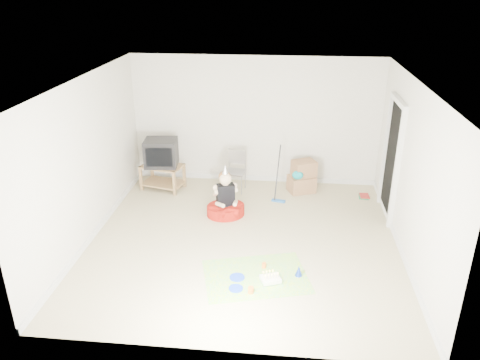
# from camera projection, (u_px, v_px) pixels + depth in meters

# --- Properties ---
(ground) EXTENTS (5.00, 5.00, 0.00)m
(ground) POSITION_uv_depth(u_px,v_px,m) (244.00, 240.00, 7.68)
(ground) COLOR #C0B28A
(ground) RESTS_ON ground
(doorway_recess) EXTENTS (0.02, 0.90, 2.05)m
(doorway_recess) POSITION_uv_depth(u_px,v_px,m) (392.00, 161.00, 8.13)
(doorway_recess) COLOR black
(doorway_recess) RESTS_ON ground
(tv_stand) EXTENTS (0.91, 0.69, 0.50)m
(tv_stand) POSITION_uv_depth(u_px,v_px,m) (163.00, 175.00, 9.45)
(tv_stand) COLOR olive
(tv_stand) RESTS_ON ground
(crt_tv) EXTENTS (0.67, 0.58, 0.54)m
(crt_tv) POSITION_uv_depth(u_px,v_px,m) (161.00, 153.00, 9.26)
(crt_tv) COLOR black
(crt_tv) RESTS_ON tv_stand
(folding_chair) EXTENTS (0.42, 0.41, 0.83)m
(folding_chair) POSITION_uv_depth(u_px,v_px,m) (235.00, 172.00, 9.31)
(folding_chair) COLOR gray
(folding_chair) RESTS_ON ground
(cardboard_boxes) EXTENTS (0.61, 0.57, 0.64)m
(cardboard_boxes) POSITION_uv_depth(u_px,v_px,m) (302.00, 177.00, 9.32)
(cardboard_boxes) COLOR #9A6E4A
(cardboard_boxes) RESTS_ON ground
(floor_mop) EXTENTS (0.28, 0.35, 1.05)m
(floor_mop) POSITION_uv_depth(u_px,v_px,m) (279.00, 189.00, 8.90)
(floor_mop) COLOR #2462B4
(floor_mop) RESTS_ON ground
(book_pile) EXTENTS (0.20, 0.25, 0.05)m
(book_pile) POSITION_uv_depth(u_px,v_px,m) (364.00, 196.00, 9.16)
(book_pile) COLOR #257046
(book_pile) RESTS_ON ground
(seated_woman) EXTENTS (0.88, 0.88, 0.98)m
(seated_woman) POSITION_uv_depth(u_px,v_px,m) (226.00, 204.00, 8.41)
(seated_woman) COLOR #AF1A10
(seated_woman) RESTS_ON ground
(party_mat) EXTENTS (1.69, 1.40, 0.01)m
(party_mat) POSITION_uv_depth(u_px,v_px,m) (256.00, 276.00, 6.75)
(party_mat) COLOR #EE329B
(party_mat) RESTS_ON ground
(birthday_cake) EXTENTS (0.33, 0.30, 0.14)m
(birthday_cake) POSITION_uv_depth(u_px,v_px,m) (270.00, 280.00, 6.61)
(birthday_cake) COLOR white
(birthday_cake) RESTS_ON party_mat
(blue_plate_near) EXTENTS (0.26, 0.26, 0.01)m
(blue_plate_near) POSITION_uv_depth(u_px,v_px,m) (237.00, 277.00, 6.71)
(blue_plate_near) COLOR blue
(blue_plate_near) RESTS_ON party_mat
(blue_plate_far) EXTENTS (0.22, 0.22, 0.01)m
(blue_plate_far) POSITION_uv_depth(u_px,v_px,m) (236.00, 288.00, 6.47)
(blue_plate_far) COLOR blue
(blue_plate_far) RESTS_ON party_mat
(orange_cup_near) EXTENTS (0.09, 0.09, 0.07)m
(orange_cup_near) POSITION_uv_depth(u_px,v_px,m) (264.00, 265.00, 6.93)
(orange_cup_near) COLOR orange
(orange_cup_near) RESTS_ON party_mat
(orange_cup_far) EXTENTS (0.08, 0.08, 0.09)m
(orange_cup_far) POSITION_uv_depth(u_px,v_px,m) (251.00, 290.00, 6.37)
(orange_cup_far) COLOR orange
(orange_cup_far) RESTS_ON party_mat
(blue_party_hat) EXTENTS (0.12, 0.12, 0.16)m
(blue_party_hat) POSITION_uv_depth(u_px,v_px,m) (299.00, 271.00, 6.73)
(blue_party_hat) COLOR blue
(blue_party_hat) RESTS_ON party_mat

